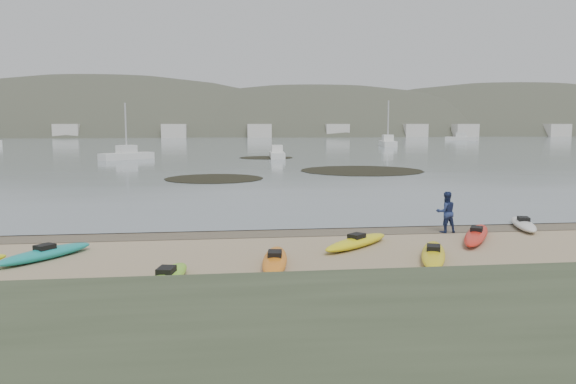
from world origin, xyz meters
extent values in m
plane|color=tan|center=(0.00, 0.00, 0.00)|extent=(600.00, 600.00, 0.00)
plane|color=brown|center=(0.00, -0.30, 0.00)|extent=(60.00, 60.00, 0.00)
plane|color=slate|center=(0.00, 300.00, 0.01)|extent=(1200.00, 1200.00, 0.00)
ellipsoid|color=yellow|center=(3.80, -5.35, 0.17)|extent=(2.04, 3.74, 0.34)
ellipsoid|color=orange|center=(-1.07, -5.54, 0.17)|extent=(1.20, 3.63, 0.34)
ellipsoid|color=yellow|center=(1.92, -3.30, 0.17)|extent=(2.99, 2.81, 0.34)
ellipsoid|color=#80CF29|center=(-4.03, -7.03, 0.17)|extent=(1.32, 3.07, 0.34)
ellipsoid|color=silver|center=(9.31, -0.80, 0.17)|extent=(1.63, 3.22, 0.34)
ellipsoid|color=teal|center=(-7.98, -3.78, 0.17)|extent=(2.59, 3.06, 0.34)
ellipsoid|color=red|center=(6.49, -2.61, 0.17)|extent=(2.76, 3.96, 0.34)
imported|color=navy|center=(5.91, -1.22, 0.79)|extent=(0.78, 0.62, 1.58)
cylinder|color=black|center=(-3.01, 20.69, 0.03)|extent=(7.35, 7.35, 0.04)
cylinder|color=black|center=(9.75, 26.34, 0.03)|extent=(10.74, 10.74, 0.04)
cylinder|color=black|center=(3.02, 45.91, 0.03)|extent=(6.42, 6.42, 0.04)
cube|color=silver|center=(-13.12, 44.73, 0.44)|extent=(5.93, 5.44, 0.88)
cube|color=silver|center=(4.30, 45.45, 0.41)|extent=(1.98, 6.00, 0.83)
cube|color=silver|center=(27.88, 77.72, 0.56)|extent=(3.43, 8.29, 1.13)
cube|color=silver|center=(56.08, 109.27, 0.52)|extent=(7.26, 5.98, 1.04)
ellipsoid|color=#384235|center=(-45.00, 195.00, -18.00)|extent=(220.00, 120.00, 80.00)
ellipsoid|color=#384235|center=(35.00, 190.00, -15.30)|extent=(200.00, 110.00, 68.00)
ellipsoid|color=#384235|center=(120.00, 200.00, -17.10)|extent=(230.00, 130.00, 76.00)
cube|color=beige|center=(-42.00, 145.00, 2.00)|extent=(7.00, 5.00, 4.00)
cube|color=beige|center=(-18.00, 145.00, 2.00)|extent=(7.00, 5.00, 4.00)
cube|color=beige|center=(6.00, 145.00, 2.00)|extent=(7.00, 5.00, 4.00)
cube|color=beige|center=(30.00, 145.00, 2.00)|extent=(7.00, 5.00, 4.00)
cube|color=beige|center=(54.00, 145.00, 2.00)|extent=(7.00, 5.00, 4.00)
cube|color=beige|center=(78.00, 145.00, 2.00)|extent=(7.00, 5.00, 4.00)
cube|color=beige|center=(102.00, 145.00, 2.00)|extent=(7.00, 5.00, 4.00)
camera|label=1|loc=(-2.65, -21.39, 4.13)|focal=35.00mm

